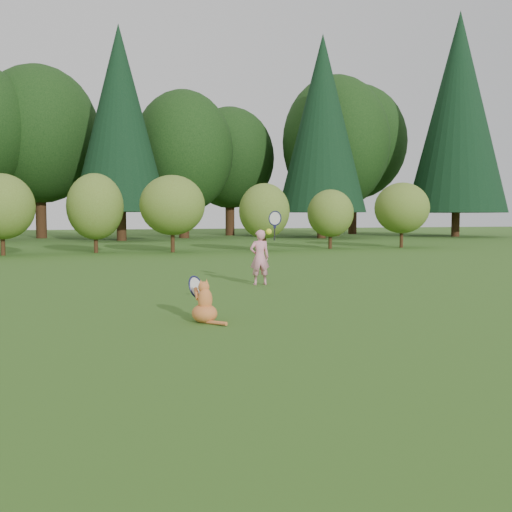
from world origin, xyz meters
name	(u,v)px	position (x,y,z in m)	size (l,w,h in m)	color
ground	(261,314)	(0.00, 0.00, 0.00)	(100.00, 100.00, 0.00)	#2E5919
shrub_row	(139,213)	(0.00, 13.00, 1.40)	(28.00, 3.00, 2.80)	#566820
woodland_backdrop	(113,93)	(0.00, 23.00, 7.50)	(48.00, 10.00, 15.00)	black
child	(260,256)	(1.01, 3.00, 0.54)	(0.59, 0.38, 1.53)	pink
cat	(204,300)	(-0.84, -0.34, 0.26)	(0.41, 0.76, 0.69)	#C56E25
tennis_ball	(269,232)	(0.00, -0.29, 1.08)	(0.08, 0.08, 0.08)	#D5E41A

